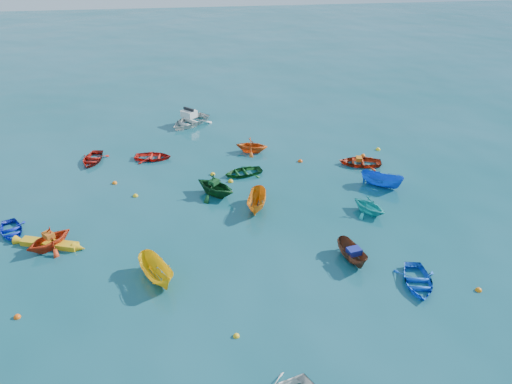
{
  "coord_description": "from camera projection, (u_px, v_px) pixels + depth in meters",
  "views": [
    {
      "loc": [
        -3.75,
        -23.94,
        17.09
      ],
      "look_at": [
        0.0,
        5.0,
        0.4
      ],
      "focal_mm": 35.0,
      "sensor_mm": 36.0,
      "label": 1
    }
  ],
  "objects": [
    {
      "name": "buoy_ye_a",
      "position": [
        236.0,
        336.0,
        22.84
      ],
      "size": [
        0.31,
        0.31,
        0.31
      ],
      "primitive_type": "sphere",
      "color": "gold",
      "rests_on": "ground"
    },
    {
      "name": "buoy_or_d",
      "position": [
        363.0,
        156.0,
        39.41
      ],
      "size": [
        0.37,
        0.37,
        0.37
      ],
      "primitive_type": "sphere",
      "color": "#EF5B0D",
      "rests_on": "ground"
    },
    {
      "name": "buoy_ye_d",
      "position": [
        231.0,
        182.0,
        35.71
      ],
      "size": [
        0.39,
        0.39,
        0.39
      ],
      "primitive_type": "sphere",
      "color": "yellow",
      "rests_on": "ground"
    },
    {
      "name": "sampan_brown_mid",
      "position": [
        351.0,
        260.0,
        27.8
      ],
      "size": [
        1.58,
        2.83,
        1.03
      ],
      "primitive_type": "imported",
      "rotation": [
        0.0,
        0.0,
        0.23
      ],
      "color": "#57311F",
      "rests_on": "ground"
    },
    {
      "name": "dinghy_orange_w",
      "position": [
        51.0,
        248.0,
        28.78
      ],
      "size": [
        3.55,
        3.53,
        1.41
      ],
      "primitive_type": "imported",
      "rotation": [
        0.0,
        0.0,
        -0.82
      ],
      "color": "red",
      "rests_on": "ground"
    },
    {
      "name": "sampan_yellow_mid",
      "position": [
        158.0,
        280.0,
        26.33
      ],
      "size": [
        2.53,
        3.43,
        1.25
      ],
      "primitive_type": "imported",
      "rotation": [
        0.0,
        0.0,
        0.46
      ],
      "color": "yellow",
      "rests_on": "ground"
    },
    {
      "name": "buoy_or_a",
      "position": [
        17.0,
        317.0,
        23.9
      ],
      "size": [
        0.34,
        0.34,
        0.34
      ],
      "primitive_type": "sphere",
      "color": "#EC550C",
      "rests_on": "ground"
    },
    {
      "name": "dinghy_red_nw",
      "position": [
        153.0,
        159.0,
        38.95
      ],
      "size": [
        3.1,
        2.42,
        0.59
      ],
      "primitive_type": "imported",
      "rotation": [
        0.0,
        0.0,
        1.43
      ],
      "color": "red",
      "rests_on": "ground"
    },
    {
      "name": "dinghy_red_ne",
      "position": [
        360.0,
        164.0,
        38.13
      ],
      "size": [
        3.58,
        2.9,
        0.66
      ],
      "primitive_type": "imported",
      "rotation": [
        0.0,
        0.0,
        -1.79
      ],
      "color": "#BA2C0F",
      "rests_on": "ground"
    },
    {
      "name": "buoy_ye_c",
      "position": [
        213.0,
        175.0,
        36.66
      ],
      "size": [
        0.37,
        0.37,
        0.37
      ],
      "primitive_type": "sphere",
      "color": "yellow",
      "rests_on": "ground"
    },
    {
      "name": "sampan_blue_far",
      "position": [
        381.0,
        186.0,
        35.12
      ],
      "size": [
        3.11,
        2.66,
        1.16
      ],
      "primitive_type": "imported",
      "rotation": [
        0.0,
        0.0,
        0.96
      ],
      "color": "blue",
      "rests_on": "ground"
    },
    {
      "name": "tarp_green_b",
      "position": [
        214.0,
        182.0,
        33.68
      ],
      "size": [
        0.8,
        0.81,
        0.31
      ],
      "primitive_type": "cube",
      "rotation": [
        0.0,
        0.0,
        0.83
      ],
      "color": "#10421B",
      "rests_on": "dinghy_green_n"
    },
    {
      "name": "buoy_or_b",
      "position": [
        478.0,
        291.0,
        25.57
      ],
      "size": [
        0.34,
        0.34,
        0.34
      ],
      "primitive_type": "sphere",
      "color": "orange",
      "rests_on": "ground"
    },
    {
      "name": "buoy_ye_b",
      "position": [
        135.0,
        196.0,
        33.92
      ],
      "size": [
        0.36,
        0.36,
        0.36
      ],
      "primitive_type": "sphere",
      "color": "gold",
      "rests_on": "ground"
    },
    {
      "name": "dinghy_orange_far",
      "position": [
        252.0,
        152.0,
        40.07
      ],
      "size": [
        3.07,
        2.84,
        1.34
      ],
      "primitive_type": "imported",
      "rotation": [
        0.0,
        0.0,
        1.27
      ],
      "color": "#D35313",
      "rests_on": "ground"
    },
    {
      "name": "motorboat_white",
      "position": [
        190.0,
        124.0,
        45.17
      ],
      "size": [
        5.02,
        5.06,
        1.46
      ],
      "primitive_type": "imported",
      "rotation": [
        0.0,
        0.0,
        -0.76
      ],
      "color": "silver",
      "rests_on": "ground"
    },
    {
      "name": "dinghy_blue_sw",
      "position": [
        12.0,
        233.0,
        30.11
      ],
      "size": [
        2.76,
        3.14,
        0.54
      ],
      "primitive_type": "imported",
      "rotation": [
        0.0,
        0.0,
        0.42
      ],
      "color": "#0E21B6",
      "rests_on": "ground"
    },
    {
      "name": "tarp_blue_a",
      "position": [
        354.0,
        251.0,
        27.33
      ],
      "size": [
        0.84,
        0.71,
        0.36
      ],
      "primitive_type": "cube",
      "rotation": [
        0.0,
        0.0,
        0.23
      ],
      "color": "navy",
      "rests_on": "sampan_brown_mid"
    },
    {
      "name": "tarp_orange_b",
      "position": [
        359.0,
        159.0,
        37.9
      ],
      "size": [
        0.55,
        0.66,
        0.28
      ],
      "primitive_type": "cube",
      "rotation": [
        0.0,
        0.0,
        -1.79
      ],
      "color": "#C16413",
      "rests_on": "dinghy_red_ne"
    },
    {
      "name": "dinghy_red_far",
      "position": [
        93.0,
        161.0,
        38.57
      ],
      "size": [
        2.5,
        3.19,
        0.6
      ],
      "primitive_type": "imported",
      "rotation": [
        0.0,
        0.0,
        -0.15
      ],
      "color": "#A2150D",
      "rests_on": "ground"
    },
    {
      "name": "buoy_or_c",
      "position": [
        115.0,
        183.0,
        35.49
      ],
      "size": [
        0.36,
        0.36,
        0.36
      ],
      "primitive_type": "sphere",
      "color": "orange",
      "rests_on": "ground"
    },
    {
      "name": "ground",
      "position": [
        267.0,
        239.0,
        29.51
      ],
      "size": [
        160.0,
        160.0,
        0.0
      ],
      "primitive_type": "plane",
      "color": "#0A464E",
      "rests_on": "ground"
    },
    {
      "name": "dinghy_cyan_se",
      "position": [
        368.0,
        213.0,
        32.1
      ],
      "size": [
        3.07,
        3.16,
        1.27
      ],
      "primitive_type": "imported",
      "rotation": [
        0.0,
        0.0,
        0.59
      ],
      "color": "#1CAFAD",
      "rests_on": "ground"
    },
    {
      "name": "buoy_ye_e",
      "position": [
        378.0,
        150.0,
        40.41
      ],
      "size": [
        0.38,
        0.38,
        0.38
      ],
      "primitive_type": "sphere",
      "color": "yellow",
      "rests_on": "ground"
    },
    {
      "name": "kayak_yellow",
      "position": [
        50.0,
        246.0,
        28.94
      ],
      "size": [
        4.13,
        1.88,
        0.42
      ],
      "primitive_type": null,
      "rotation": [
        0.0,
        0.0,
        1.25
      ],
      "color": "gold",
      "rests_on": "ground"
    },
    {
      "name": "dinghy_green_n",
      "position": [
        216.0,
        195.0,
        34.1
      ],
      "size": [
        4.01,
        3.98,
        1.6
      ],
      "primitive_type": "imported",
      "rotation": [
        0.0,
        0.0,
        0.83
      ],
      "color": "#0F411B",
      "rests_on": "ground"
    },
    {
      "name": "buoy_or_e",
      "position": [
        300.0,
        162.0,
        38.54
      ],
      "size": [
        0.38,
        0.38,
        0.38
      ],
      "primitive_type": "sphere",
      "color": "#D6490B",
      "rests_on": "ground"
    },
    {
      "name": "sampan_orange_n",
      "position": [
        257.0,
        208.0,
        32.55
      ],
      "size": [
        1.91,
        3.25,
        1.18
      ],
      "primitive_type": "imported",
      "rotation": [
        0.0,
        0.0,
        -0.26
      ],
      "color": "orange",
      "rests_on": "ground"
    },
    {
      "name": "tarp_orange_a",
      "position": [
        48.0,
        235.0,
        28.39
      ],
      "size": [
        0.79,
        0.8,
        0.31
      ],
      "primitive_type": "cube",
      "rotation": [
        0.0,
        0.0,
        -0.82
      ],
      "color": "#C45814",
      "rests_on": "dinghy_orange_w"
    },
    {
      "name": "dinghy_green_e",
      "position": [
        243.0,
        174.0,
        36.7
      ],
      "size": [
        3.19,
        2.59,
        0.58
      ],
      "primitive_type": "imported",
      "rotation": [
        0.0,
        0.0,
        -1.34
      ],
      "color": "#124D1B",
      "rests_on": "ground"
    },
    {
      "name": "dinghy_blue_se",
      "position": [
        417.0,
        284.0,
        25.99
      ],
      "size": [
        2.73,
        3.41,
        0.63
      ],
      "primitive_type": "imported",
      "rotation": [
        0.0,
        0.0,
        -0.2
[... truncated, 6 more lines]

